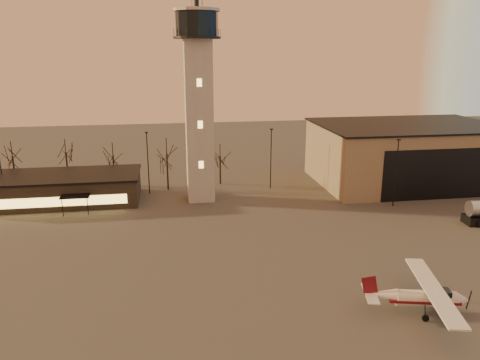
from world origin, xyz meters
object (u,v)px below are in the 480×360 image
object	(u,v)px
control_tower	(199,93)
cessna_front	(427,301)
hangar	(406,154)
terminal	(55,189)

from	to	relation	value
control_tower	cessna_front	bearing A→B (deg)	-64.60
control_tower	hangar	distance (m)	37.90
control_tower	terminal	xyz separation A→B (m)	(-21.99, 1.98, -14.17)
terminal	cessna_front	xyz separation A→B (m)	(39.10, -38.00, -0.99)
control_tower	terminal	distance (m)	26.24
hangar	terminal	distance (m)	58.11
hangar	terminal	world-z (taller)	hangar
hangar	cessna_front	xyz separation A→B (m)	(-18.89, -40.00, -3.98)
cessna_front	control_tower	bearing A→B (deg)	128.87
terminal	hangar	bearing A→B (deg)	1.97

